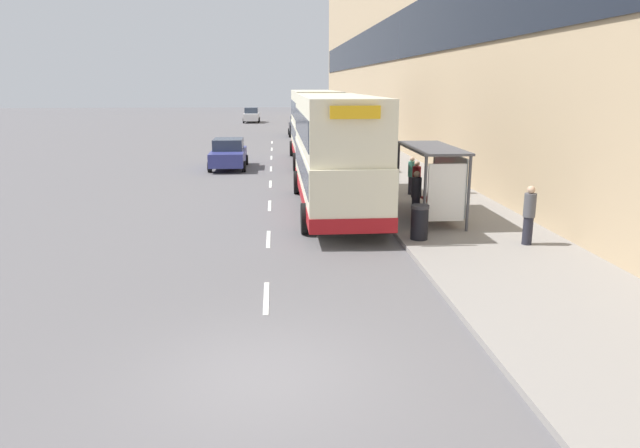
{
  "coord_description": "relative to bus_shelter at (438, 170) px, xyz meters",
  "views": [
    {
      "loc": [
        0.27,
        -8.58,
        4.72
      ],
      "look_at": [
        2.61,
        21.33,
        -2.69
      ],
      "focal_mm": 32.0,
      "sensor_mm": 36.0,
      "label": 1
    }
  ],
  "objects": [
    {
      "name": "ground_plane",
      "position": [
        -5.77,
        -10.25,
        -1.88
      ],
      "size": [
        220.0,
        220.0,
        0.0
      ],
      "primitive_type": "plane",
      "color": "#5B595B"
    },
    {
      "name": "pavement",
      "position": [
        0.73,
        28.25,
        -1.81
      ],
      "size": [
        5.0,
        93.0,
        0.14
      ],
      "color": "gray",
      "rests_on": "ground_plane"
    },
    {
      "name": "terrace_facade",
      "position": [
        4.72,
        28.25,
        6.96
      ],
      "size": [
        3.1,
        93.0,
        17.68
      ],
      "color": "tan",
      "rests_on": "ground_plane"
    },
    {
      "name": "lane_mark_0",
      "position": [
        -5.77,
        -6.65,
        -1.87
      ],
      "size": [
        0.12,
        2.0,
        0.01
      ],
      "color": "silver",
      "rests_on": "ground_plane"
    },
    {
      "name": "lane_mark_1",
      "position": [
        -5.77,
        -1.64,
        -1.87
      ],
      "size": [
        0.12,
        2.0,
        0.01
      ],
      "color": "silver",
      "rests_on": "ground_plane"
    },
    {
      "name": "lane_mark_2",
      "position": [
        -5.77,
        3.38,
        -1.87
      ],
      "size": [
        0.12,
        2.0,
        0.01
      ],
      "color": "silver",
      "rests_on": "ground_plane"
    },
    {
      "name": "lane_mark_3",
      "position": [
        -5.77,
        8.39,
        -1.87
      ],
      "size": [
        0.12,
        2.0,
        0.01
      ],
      "color": "silver",
      "rests_on": "ground_plane"
    },
    {
      "name": "lane_mark_4",
      "position": [
        -5.77,
        13.4,
        -1.87
      ],
      "size": [
        0.12,
        2.0,
        0.01
      ],
      "color": "silver",
      "rests_on": "ground_plane"
    },
    {
      "name": "lane_mark_5",
      "position": [
        -5.77,
        18.42,
        -1.87
      ],
      "size": [
        0.12,
        2.0,
        0.01
      ],
      "color": "silver",
      "rests_on": "ground_plane"
    },
    {
      "name": "lane_mark_6",
      "position": [
        -5.77,
        23.43,
        -1.87
      ],
      "size": [
        0.12,
        2.0,
        0.01
      ],
      "color": "silver",
      "rests_on": "ground_plane"
    },
    {
      "name": "lane_mark_7",
      "position": [
        -5.77,
        28.45,
        -1.87
      ],
      "size": [
        0.12,
        2.0,
        0.01
      ],
      "color": "silver",
      "rests_on": "ground_plane"
    },
    {
      "name": "bus_shelter",
      "position": [
        0.0,
        0.0,
        0.0
      ],
      "size": [
        1.6,
        4.2,
        2.48
      ],
      "color": "#4C4C51",
      "rests_on": "ground_plane"
    },
    {
      "name": "double_decker_bus_near",
      "position": [
        -3.3,
        2.27,
        0.41
      ],
      "size": [
        2.85,
        10.71,
        4.3
      ],
      "color": "beige",
      "rests_on": "ground_plane"
    },
    {
      "name": "double_decker_bus_ahead",
      "position": [
        -3.12,
        15.82,
        0.41
      ],
      "size": [
        2.85,
        10.38,
        4.3
      ],
      "color": "beige",
      "rests_on": "ground_plane"
    },
    {
      "name": "car_0",
      "position": [
        -3.32,
        34.15,
        -0.99
      ],
      "size": [
        1.92,
        4.42,
        1.79
      ],
      "color": "black",
      "rests_on": "ground_plane"
    },
    {
      "name": "car_1",
      "position": [
        -8.17,
        13.87,
        -1.04
      ],
      "size": [
        2.06,
        4.43,
        1.67
      ],
      "rotation": [
        0.0,
        0.0,
        3.14
      ],
      "color": "navy",
      "rests_on": "ground_plane"
    },
    {
      "name": "car_2",
      "position": [
        -8.4,
        53.56,
        -0.98
      ],
      "size": [
        2.01,
        4.49,
        1.81
      ],
      "rotation": [
        0.0,
        0.0,
        3.14
      ],
      "color": "silver",
      "rests_on": "ground_plane"
    },
    {
      "name": "pedestrian_at_shelter",
      "position": [
        -0.77,
        -0.15,
        -0.86
      ],
      "size": [
        0.34,
        0.34,
        1.72
      ],
      "color": "#23232D",
      "rests_on": "ground_plane"
    },
    {
      "name": "pedestrian_1",
      "position": [
        1.91,
        4.73,
        -0.91
      ],
      "size": [
        0.32,
        0.32,
        1.62
      ],
      "color": "#23232D",
      "rests_on": "ground_plane"
    },
    {
      "name": "pedestrian_2",
      "position": [
        -0.05,
        2.76,
        -0.88
      ],
      "size": [
        0.33,
        0.33,
        1.67
      ],
      "color": "#23232D",
      "rests_on": "ground_plane"
    },
    {
      "name": "pedestrian_3",
      "position": [
        0.21,
        4.59,
        -0.92
      ],
      "size": [
        0.32,
        0.32,
        1.6
      ],
      "color": "#23232D",
      "rests_on": "ground_plane"
    },
    {
      "name": "pedestrian_4",
      "position": [
        1.78,
        -3.29,
        -0.85
      ],
      "size": [
        0.34,
        0.34,
        1.74
      ],
      "color": "#23232D",
      "rests_on": "ground_plane"
    },
    {
      "name": "litter_bin",
      "position": [
        -1.22,
        -2.49,
        -1.21
      ],
      "size": [
        0.55,
        0.55,
        1.05
      ],
      "color": "black",
      "rests_on": "ground_plane"
    }
  ]
}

